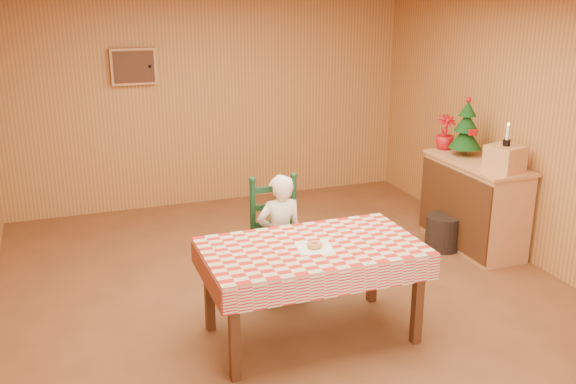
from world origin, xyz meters
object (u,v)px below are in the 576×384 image
Objects in this scene: christmas_tree at (466,129)px; ladder_chair at (278,241)px; crate at (505,158)px; shelf_unit at (474,204)px; dining_table at (312,255)px; storage_bin at (443,233)px; seated_child at (280,237)px.

ladder_chair is at bearing -165.38° from christmas_tree.
christmas_tree reaches higher than crate.
crate is at bearing -88.77° from shelf_unit.
dining_table is at bearing -153.59° from shelf_unit.
storage_bin is (1.96, 1.16, -0.51)m from dining_table.
shelf_unit is at bearing -91.98° from christmas_tree.
shelf_unit is at bearing 8.69° from ladder_chair.
dining_table is 1.53× the size of ladder_chair.
dining_table is at bearing 90.00° from seated_child.
christmas_tree is (2.30, 0.60, 0.71)m from ladder_chair.
crate reaches higher than storage_bin.
seated_child is at bearing -169.93° from shelf_unit.
christmas_tree reaches higher than shelf_unit.
storage_bin is at bearing -146.80° from christmas_tree.
crate reaches higher than shelf_unit.
seated_child is at bearing -164.06° from christmas_tree.
seated_child is at bearing -167.49° from storage_bin.
storage_bin is (1.96, 0.38, -0.32)m from ladder_chair.
shelf_unit is at bearing -4.85° from storage_bin.
christmas_tree reaches higher than ladder_chair.
ladder_chair is 0.87× the size of shelf_unit.
dining_table is 2.57m from shelf_unit.
storage_bin is at bearing 30.73° from dining_table.
crate reaches higher than dining_table.
seated_child is 1.81× the size of christmas_tree.
shelf_unit reaches higher than storage_bin.
shelf_unit is at bearing 26.41° from dining_table.
ladder_chair is 0.96× the size of seated_child.
crate is (0.01, -0.40, 0.59)m from shelf_unit.
shelf_unit is 0.44m from storage_bin.
dining_table is at bearing -149.27° from storage_bin.
seated_child is at bearing 90.00° from dining_table.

